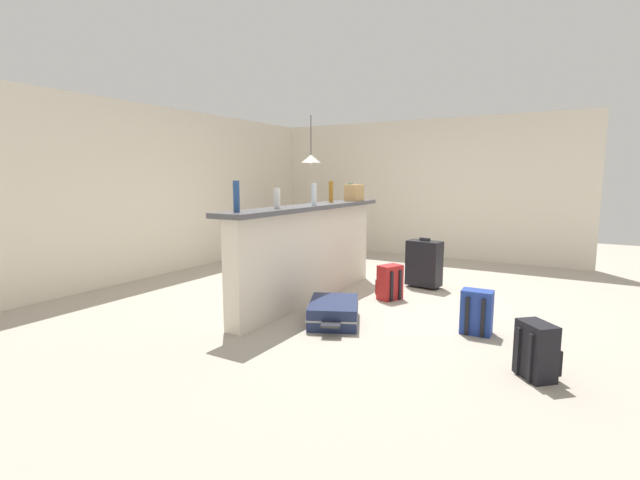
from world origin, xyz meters
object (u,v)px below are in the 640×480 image
Objects in this scene: backpack_blue at (477,313)px; bottle_green at (351,192)px; bottle_blue at (236,196)px; dining_table at (314,224)px; bottle_amber at (331,192)px; backpack_black at (537,351)px; dining_chair_near_partition at (337,234)px; dining_chair_far_side at (289,229)px; backpack_red at (389,283)px; pendant_lamp at (311,159)px; suitcase_flat_navy at (334,312)px; bottle_clear at (314,194)px; bottle_white at (277,198)px; grocery_bag at (354,193)px; suitcase_upright_black at (424,263)px.

bottle_green is at bearing 54.69° from backpack_blue.
dining_table is at bearing 19.50° from bottle_blue.
backpack_black is (-1.58, -2.61, -1.08)m from bottle_amber.
bottle_amber is 0.30× the size of dining_chair_near_partition.
dining_chair_far_side is 2.21× the size of backpack_black.
bottle_blue is at bearing -160.50° from dining_table.
backpack_red is (-1.77, -2.67, -0.31)m from dining_chair_far_side.
dining_chair_far_side is at bearing 77.52° from pendant_lamp.
bottle_green is at bearing 21.78° from suitcase_flat_navy.
bottle_clear is 1.09× the size of bottle_green.
bottle_white is 3.58m from dining_chair_far_side.
grocery_bag reaches higher than dining_chair_near_partition.
bottle_clear is 0.61× the size of backpack_blue.
grocery_bag is 0.39× the size of suitcase_upright_black.
bottle_blue is 0.44× the size of suitcase_upright_black.
bottle_blue is 2.90m from suitcase_upright_black.
bottle_blue reaches higher than bottle_clear.
dining_table is 2.73m from backpack_red.
backpack_black is (-0.92, -2.47, -1.07)m from bottle_clear.
bottle_blue is 1.15× the size of bottle_clear.
suitcase_flat_navy is 2.12× the size of backpack_blue.
dining_chair_near_partition is 1.04× the size of suitcase_flat_navy.
bottle_clear is 0.30× the size of pendant_lamp.
pendant_lamp is at bearing 20.21° from bottle_blue.
bottle_amber is 0.30× the size of dining_chair_far_side.
suitcase_upright_black is at bearing -26.09° from bottle_white.
bottle_clear is at bearing -172.27° from bottle_green.
suitcase_upright_black reaches higher than backpack_red.
dining_chair_near_partition is (3.38, 0.73, -0.78)m from bottle_blue.
suitcase_flat_navy is (-0.55, -0.57, -1.16)m from bottle_clear.
bottle_white reaches higher than backpack_red.
bottle_amber is at bearing 68.19° from backpack_blue.
bottle_amber is (1.29, 0.07, 0.03)m from bottle_white.
suitcase_upright_black is (2.27, 1.57, 0.13)m from backpack_black.
dining_table is 1.64× the size of suitcase_upright_black.
bottle_blue is 1.13× the size of grocery_bag.
pendant_lamp is at bearing 24.98° from bottle_white.
backpack_red is (-1.70, -2.09, -0.44)m from dining_table.
suitcase_upright_black is 1.60× the size of backpack_red.
backpack_black is (-2.03, -2.50, -1.05)m from grocery_bag.
bottle_blue is 2.53m from backpack_blue.
backpack_black is 0.63× the size of suitcase_upright_black.
backpack_blue is (0.48, -1.96, -1.05)m from bottle_white.
bottle_white is 1.31m from suitcase_flat_navy.
bottle_green is 0.26× the size of suitcase_flat_navy.
bottle_blue is 2.29m from grocery_bag.
bottle_clear is at bearing -6.89° from bottle_blue.
suitcase_upright_black is at bearing -115.48° from dining_chair_near_partition.
dining_table reaches higher than suitcase_upright_black.
suitcase_upright_black is (0.69, -1.04, -0.95)m from bottle_amber.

